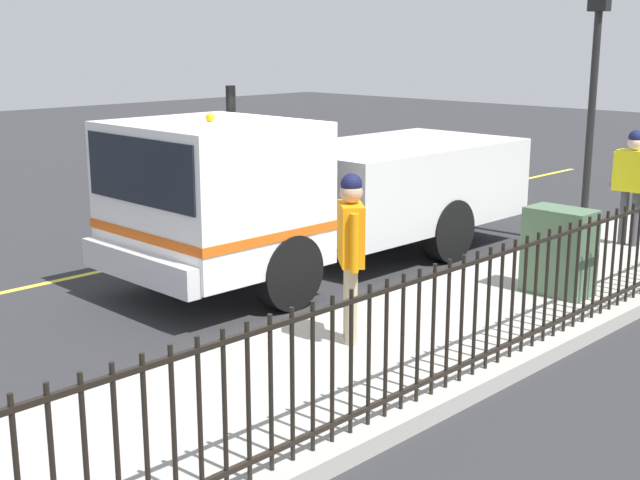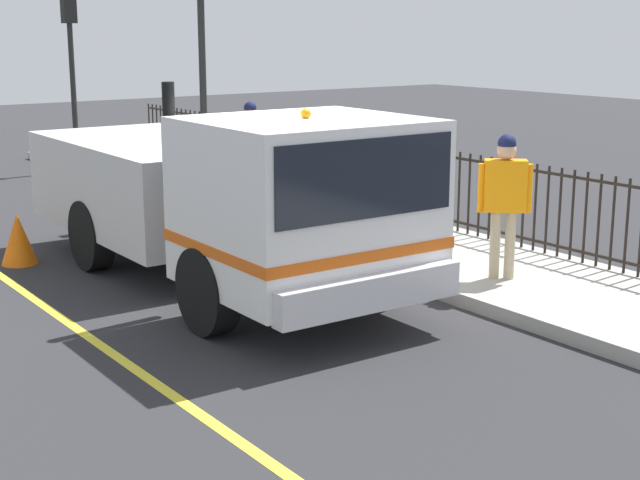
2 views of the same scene
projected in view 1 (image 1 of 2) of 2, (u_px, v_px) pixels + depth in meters
The scene contains 10 objects.
ground_plane at pixel (297, 283), 11.87m from camera, with size 60.15×60.15×0.00m, color #2B2B2D.
sidewalk_slab at pixel (464, 323), 9.94m from camera, with size 2.57×27.34×0.17m, color #A3A099.
lane_marking at pixel (189, 252), 13.55m from camera, with size 0.12×24.61×0.01m, color yellow.
work_truck at pixel (306, 186), 12.10m from camera, with size 2.45×6.93×2.65m.
worker_standing at pixel (351, 240), 8.85m from camera, with size 0.54×0.51×1.81m.
pedestrian_distant at pixel (633, 175), 13.08m from camera, with size 0.65×0.24×1.79m.
iron_fence at pixel (551, 283), 9.04m from camera, with size 0.04×23.27×1.22m.
traffic_light_near at pixel (597, 41), 13.29m from camera, with size 0.31×0.22×4.39m.
utility_cabinet at pixel (559, 251), 10.69m from camera, with size 0.82×0.50×1.09m, color #4C6B4C.
traffic_cone at pixel (350, 205), 15.48m from camera, with size 0.50×0.50×0.72m, color orange.
Camera 1 is at (8.22, -7.92, 3.32)m, focal length 48.00 mm.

